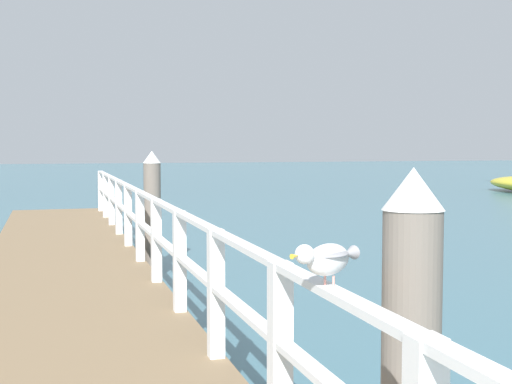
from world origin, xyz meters
TOP-DOWN VIEW (x-y plane):
  - pier_deck at (0.00, 9.61)m, footprint 2.23×19.23m
  - pier_railing at (1.04, 9.61)m, footprint 0.12×17.75m
  - dock_piling_near at (1.42, 3.19)m, footprint 0.29×0.29m
  - dock_piling_far at (1.42, 11.83)m, footprint 0.29×0.29m
  - seagull_foreground at (1.03, 3.29)m, footprint 0.43×0.28m

SIDE VIEW (x-z plane):
  - pier_deck at x=0.00m, z-range 0.00..0.40m
  - dock_piling_near at x=1.42m, z-range 0.01..1.98m
  - dock_piling_far at x=1.42m, z-range 0.01..1.98m
  - pier_railing at x=1.04m, z-range 0.52..1.54m
  - seagull_foreground at x=1.03m, z-range 1.44..1.66m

